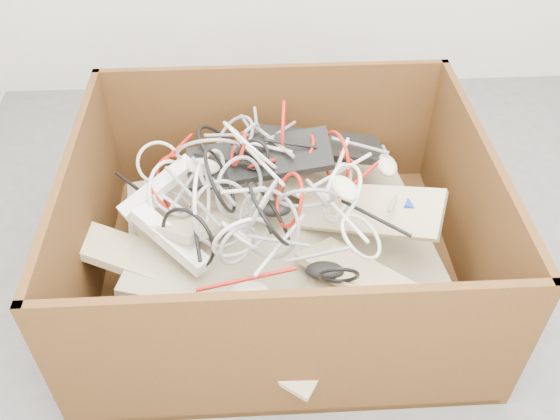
{
  "coord_description": "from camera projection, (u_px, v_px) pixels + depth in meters",
  "views": [
    {
      "loc": [
        -0.25,
        -1.2,
        1.62
      ],
      "look_at": [
        -0.18,
        0.22,
        0.3
      ],
      "focal_mm": 38.37,
      "sensor_mm": 36.0,
      "label": 1
    }
  ],
  "objects": [
    {
      "name": "ground",
      "position": [
        337.0,
        319.0,
        1.99
      ],
      "size": [
        3.0,
        3.0,
        0.0
      ],
      "primitive_type": "plane",
      "color": "#525254",
      "rests_on": "ground"
    },
    {
      "name": "cardboard_box",
      "position": [
        275.0,
        249.0,
        2.04
      ],
      "size": [
        1.28,
        1.07,
        0.56
      ],
      "color": "#402410",
      "rests_on": "ground"
    },
    {
      "name": "keyboard_pile",
      "position": [
        284.0,
        214.0,
        1.96
      ],
      "size": [
        1.2,
        0.96,
        0.34
      ],
      "color": "tan",
      "rests_on": "cardboard_box"
    },
    {
      "name": "mice_scatter",
      "position": [
        276.0,
        211.0,
        1.88
      ],
      "size": [
        0.9,
        0.6,
        0.22
      ],
      "color": "beige",
      "rests_on": "keyboard_pile"
    },
    {
      "name": "power_strip_left",
      "position": [
        158.0,
        188.0,
        1.93
      ],
      "size": [
        0.25,
        0.22,
        0.12
      ],
      "primitive_type": "cube",
      "rotation": [
        0.14,
        -0.26,
        0.67
      ],
      "color": "white",
      "rests_on": "keyboard_pile"
    },
    {
      "name": "power_strip_right",
      "position": [
        170.0,
        239.0,
        1.8
      ],
      "size": [
        0.26,
        0.25,
        0.1
      ],
      "primitive_type": "cube",
      "rotation": [
        -0.1,
        0.17,
        -0.77
      ],
      "color": "white",
      "rests_on": "keyboard_pile"
    },
    {
      "name": "vga_plug",
      "position": [
        413.0,
        205.0,
        1.87
      ],
      "size": [
        0.06,
        0.06,
        0.03
      ],
      "primitive_type": "cube",
      "rotation": [
        0.09,
        0.14,
        -0.46
      ],
      "color": "#0B31B2",
      "rests_on": "keyboard_pile"
    },
    {
      "name": "cable_tangle",
      "position": [
        249.0,
        186.0,
        1.86
      ],
      "size": [
        0.94,
        0.8,
        0.4
      ],
      "color": "black",
      "rests_on": "keyboard_pile"
    }
  ]
}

